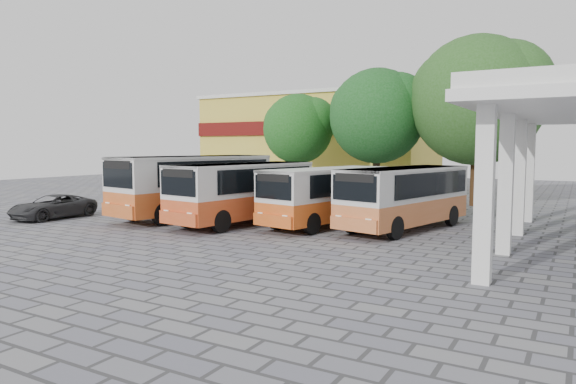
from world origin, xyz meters
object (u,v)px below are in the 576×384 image
Objects in this scene: bus_centre_left at (243,189)px; parked_car at (53,207)px; bus_centre_right at (328,193)px; bus_far_right at (405,194)px; bus_far_left at (194,182)px.

bus_centre_left is 10.02m from parked_car.
bus_far_right is at bearing 22.43° from bus_centre_right.
bus_far_right is at bearing 24.02° from bus_centre_left.
bus_centre_right is (3.71, 1.38, -0.11)m from bus_centre_left.
bus_far_right is at bearing 18.26° from parked_car.
parked_car is (-5.93, -3.89, -1.22)m from bus_far_left.
bus_centre_left is 7.41m from bus_far_right.
bus_far_right reaches higher than bus_centre_right.
parked_car is at bearing -152.19° from bus_centre_left.
bus_far_left is at bearing -161.56° from bus_centre_right.
bus_centre_left reaches higher than bus_far_right.
bus_far_right is 1.85× the size of parked_car.
bus_far_right is (3.41, 0.65, 0.05)m from bus_centre_right.
bus_centre_right is (7.16, 0.85, -0.29)m from bus_far_left.
parked_car is (-16.51, -5.39, -0.98)m from bus_far_right.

